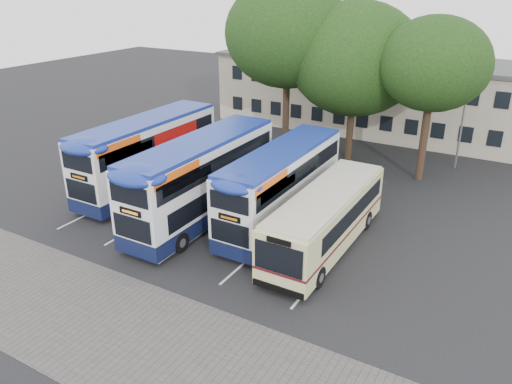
{
  "coord_description": "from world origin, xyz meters",
  "views": [
    {
      "loc": [
        10.43,
        -15.71,
        12.44
      ],
      "look_at": [
        -1.59,
        5.0,
        2.11
      ],
      "focal_mm": 35.0,
      "sensor_mm": 36.0,
      "label": 1
    }
  ],
  "objects_px": {
    "bus_single": "(327,216)",
    "bus_dd_mid": "(203,176)",
    "tree_mid": "(355,59)",
    "bus_dd_left": "(148,151)",
    "lamp_post": "(467,97)",
    "tree_left": "(288,34)",
    "bus_dd_right": "(282,183)",
    "tree_right": "(434,64)"
  },
  "relations": [
    {
      "from": "lamp_post",
      "to": "bus_dd_right",
      "type": "distance_m",
      "value": 15.52
    },
    {
      "from": "lamp_post",
      "to": "bus_dd_right",
      "type": "bearing_deg",
      "value": -116.15
    },
    {
      "from": "lamp_post",
      "to": "bus_dd_left",
      "type": "distance_m",
      "value": 21.25
    },
    {
      "from": "lamp_post",
      "to": "bus_single",
      "type": "distance_m",
      "value": 15.75
    },
    {
      "from": "tree_mid",
      "to": "bus_dd_right",
      "type": "relative_size",
      "value": 1.1
    },
    {
      "from": "tree_left",
      "to": "bus_single",
      "type": "relative_size",
      "value": 1.25
    },
    {
      "from": "bus_dd_mid",
      "to": "bus_dd_right",
      "type": "bearing_deg",
      "value": 22.68
    },
    {
      "from": "lamp_post",
      "to": "bus_dd_left",
      "type": "height_order",
      "value": "lamp_post"
    },
    {
      "from": "tree_mid",
      "to": "tree_right",
      "type": "relative_size",
      "value": 1.07
    },
    {
      "from": "lamp_post",
      "to": "tree_mid",
      "type": "xyz_separation_m",
      "value": [
        -7.32,
        -1.75,
        2.17
      ]
    },
    {
      "from": "lamp_post",
      "to": "bus_single",
      "type": "bearing_deg",
      "value": -103.47
    },
    {
      "from": "lamp_post",
      "to": "bus_dd_left",
      "type": "bearing_deg",
      "value": -140.06
    },
    {
      "from": "bus_dd_right",
      "to": "lamp_post",
      "type": "bearing_deg",
      "value": 63.85
    },
    {
      "from": "bus_dd_mid",
      "to": "bus_dd_right",
      "type": "relative_size",
      "value": 1.08
    },
    {
      "from": "tree_left",
      "to": "tree_mid",
      "type": "bearing_deg",
      "value": 9.88
    },
    {
      "from": "tree_mid",
      "to": "bus_dd_left",
      "type": "height_order",
      "value": "tree_mid"
    },
    {
      "from": "tree_mid",
      "to": "bus_dd_mid",
      "type": "height_order",
      "value": "tree_mid"
    },
    {
      "from": "bus_dd_left",
      "to": "bus_dd_right",
      "type": "distance_m",
      "value": 9.44
    },
    {
      "from": "bus_dd_left",
      "to": "bus_dd_mid",
      "type": "bearing_deg",
      "value": -18.56
    },
    {
      "from": "tree_right",
      "to": "bus_dd_mid",
      "type": "height_order",
      "value": "tree_right"
    },
    {
      "from": "lamp_post",
      "to": "tree_mid",
      "type": "bearing_deg",
      "value": -166.52
    },
    {
      "from": "bus_single",
      "to": "bus_dd_right",
      "type": "bearing_deg",
      "value": 158.42
    },
    {
      "from": "tree_right",
      "to": "bus_dd_right",
      "type": "relative_size",
      "value": 1.03
    },
    {
      "from": "tree_left",
      "to": "bus_dd_mid",
      "type": "relative_size",
      "value": 1.14
    },
    {
      "from": "lamp_post",
      "to": "tree_mid",
      "type": "height_order",
      "value": "tree_mid"
    },
    {
      "from": "tree_left",
      "to": "tree_right",
      "type": "distance_m",
      "value": 10.51
    },
    {
      "from": "tree_mid",
      "to": "lamp_post",
      "type": "bearing_deg",
      "value": 13.48
    },
    {
      "from": "tree_mid",
      "to": "bus_dd_left",
      "type": "relative_size",
      "value": 1.03
    },
    {
      "from": "tree_left",
      "to": "bus_dd_left",
      "type": "distance_m",
      "value": 13.23
    },
    {
      "from": "tree_left",
      "to": "bus_dd_right",
      "type": "height_order",
      "value": "tree_left"
    },
    {
      "from": "bus_single",
      "to": "tree_mid",
      "type": "bearing_deg",
      "value": 105.8
    },
    {
      "from": "tree_mid",
      "to": "bus_dd_right",
      "type": "distance_m",
      "value": 12.94
    },
    {
      "from": "bus_single",
      "to": "bus_dd_mid",
      "type": "bearing_deg",
      "value": -176.64
    },
    {
      "from": "tree_right",
      "to": "bus_single",
      "type": "distance_m",
      "value": 13.15
    },
    {
      "from": "tree_left",
      "to": "tree_mid",
      "type": "xyz_separation_m",
      "value": [
        4.84,
        0.84,
        -1.51
      ]
    },
    {
      "from": "tree_right",
      "to": "bus_dd_mid",
      "type": "bearing_deg",
      "value": -126.68
    },
    {
      "from": "bus_dd_left",
      "to": "tree_left",
      "type": "bearing_deg",
      "value": 69.86
    },
    {
      "from": "lamp_post",
      "to": "bus_dd_right",
      "type": "xyz_separation_m",
      "value": [
        -6.73,
        -13.71,
        -2.74
      ]
    },
    {
      "from": "tree_left",
      "to": "bus_dd_right",
      "type": "xyz_separation_m",
      "value": [
        5.43,
        -11.11,
        -6.42
      ]
    },
    {
      "from": "bus_dd_left",
      "to": "bus_single",
      "type": "relative_size",
      "value": 1.09
    },
    {
      "from": "tree_right",
      "to": "bus_dd_left",
      "type": "distance_m",
      "value": 18.38
    },
    {
      "from": "bus_dd_mid",
      "to": "lamp_post",
      "type": "bearing_deg",
      "value": 55.13
    }
  ]
}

